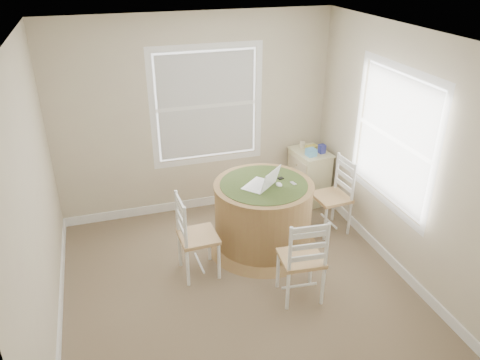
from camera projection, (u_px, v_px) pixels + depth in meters
name	position (u px, v px, depth m)	size (l,w,h in m)	color
room	(248.00, 168.00, 4.63)	(3.64, 3.64, 2.64)	#806851
round_table	(263.00, 213.00, 5.52)	(1.34, 1.34, 0.84)	#8C603E
chair_left	(198.00, 236.00, 5.03)	(0.42, 0.40, 0.95)	white
chair_near	(301.00, 258.00, 4.69)	(0.42, 0.40, 0.95)	white
chair_right	(331.00, 197.00, 5.82)	(0.42, 0.40, 0.95)	white
laptop	(261.00, 184.00, 5.28)	(0.48, 0.48, 0.25)	white
mouse	(279.00, 185.00, 5.32)	(0.07, 0.11, 0.04)	white
phone	(293.00, 184.00, 5.36)	(0.04, 0.09, 0.02)	#B7BABF
keys	(281.00, 179.00, 5.46)	(0.06, 0.05, 0.03)	black
corner_chest	(309.00, 176.00, 6.56)	(0.49, 0.62, 0.76)	beige
tissue_box	(311.00, 152.00, 6.23)	(0.12, 0.12, 0.10)	#60A9DC
box_yellow	(312.00, 148.00, 6.42)	(0.15, 0.10, 0.06)	#DDCE4E
box_blue	(322.00, 149.00, 6.31)	(0.08, 0.08, 0.12)	#303490
cup_cream	(303.00, 145.00, 6.47)	(0.07, 0.07, 0.09)	beige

